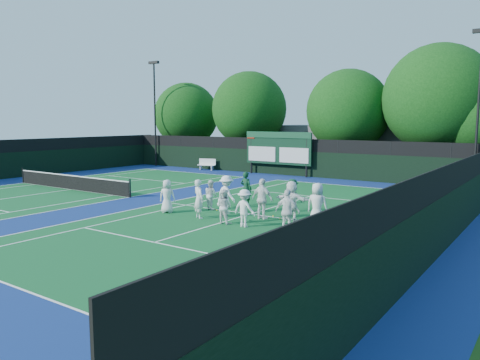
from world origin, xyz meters
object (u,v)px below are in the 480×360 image
Objects in this scene: scoreboard at (278,148)px; coach_left at (246,189)px; tennis_net at (71,182)px; bench at (207,164)px.

coach_left is at bearing -66.49° from scoreboard.
scoreboard is at bearing -64.94° from coach_left.
coach_left is at bearing 7.72° from tennis_net.
scoreboard is 7.44m from bench.
scoreboard reaches higher than coach_left.
bench is 0.92× the size of coach_left.
scoreboard is 16.26m from tennis_net.
scoreboard is at bearing 64.40° from tennis_net.
scoreboard is 3.30× the size of coach_left.
coach_left reaches higher than tennis_net.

